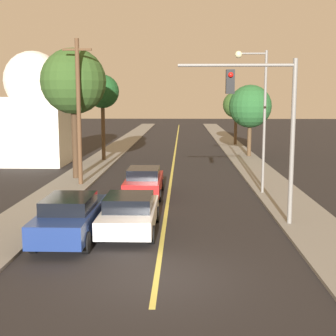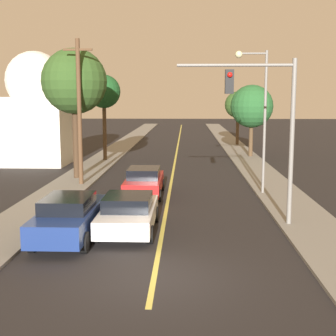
{
  "view_description": "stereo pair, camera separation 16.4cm",
  "coord_description": "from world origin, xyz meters",
  "px_view_note": "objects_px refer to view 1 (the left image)",
  "views": [
    {
      "loc": [
        0.71,
        -12.44,
        4.99
      ],
      "look_at": [
        0.0,
        10.02,
        1.6
      ],
      "focal_mm": 50.0,
      "sensor_mm": 36.0,
      "label": 1
    },
    {
      "loc": [
        0.88,
        -12.44,
        4.99
      ],
      "look_at": [
        0.0,
        10.02,
        1.6
      ],
      "focal_mm": 50.0,
      "sensor_mm": 36.0,
      "label": 2
    }
  ],
  "objects_px": {
    "utility_pole_left": "(79,110)",
    "car_near_lane_second": "(144,181)",
    "tree_left_far": "(102,92)",
    "tree_right_far": "(236,105)",
    "tree_left_near": "(74,82)",
    "car_near_lane_front": "(130,213)",
    "streetlamp_right": "(258,103)",
    "domed_building_left": "(35,110)",
    "traffic_signal_mast": "(267,114)",
    "tree_right_near": "(250,107)",
    "car_outer_lane_front": "(71,216)"
  },
  "relations": [
    {
      "from": "utility_pole_left",
      "to": "car_near_lane_second",
      "type": "bearing_deg",
      "value": -34.19
    },
    {
      "from": "car_near_lane_second",
      "to": "tree_left_far",
      "type": "height_order",
      "value": "tree_left_far"
    },
    {
      "from": "utility_pole_left",
      "to": "tree_right_far",
      "type": "distance_m",
      "value": 25.75
    },
    {
      "from": "tree_left_near",
      "to": "tree_left_far",
      "type": "height_order",
      "value": "tree_left_near"
    },
    {
      "from": "car_near_lane_front",
      "to": "utility_pole_left",
      "type": "xyz_separation_m",
      "value": [
        -3.84,
        9.15,
        3.58
      ]
    },
    {
      "from": "car_near_lane_second",
      "to": "utility_pole_left",
      "type": "xyz_separation_m",
      "value": [
        -3.84,
        2.61,
        3.57
      ]
    },
    {
      "from": "tree_right_far",
      "to": "streetlamp_right",
      "type": "bearing_deg",
      "value": -93.96
    },
    {
      "from": "tree_left_near",
      "to": "domed_building_left",
      "type": "height_order",
      "value": "domed_building_left"
    },
    {
      "from": "traffic_signal_mast",
      "to": "car_near_lane_front",
      "type": "bearing_deg",
      "value": -168.89
    },
    {
      "from": "tree_right_near",
      "to": "tree_right_far",
      "type": "xyz_separation_m",
      "value": [
        -0.06,
        9.84,
        -0.03
      ]
    },
    {
      "from": "car_near_lane_front",
      "to": "tree_left_near",
      "type": "relative_size",
      "value": 0.59
    },
    {
      "from": "traffic_signal_mast",
      "to": "tree_right_far",
      "type": "height_order",
      "value": "traffic_signal_mast"
    },
    {
      "from": "tree_right_near",
      "to": "domed_building_left",
      "type": "height_order",
      "value": "domed_building_left"
    },
    {
      "from": "streetlamp_right",
      "to": "tree_left_near",
      "type": "height_order",
      "value": "tree_left_near"
    },
    {
      "from": "car_outer_lane_front",
      "to": "tree_right_near",
      "type": "relative_size",
      "value": 0.83
    },
    {
      "from": "tree_left_near",
      "to": "tree_left_far",
      "type": "distance_m",
      "value": 8.49
    },
    {
      "from": "traffic_signal_mast",
      "to": "tree_right_near",
      "type": "xyz_separation_m",
      "value": [
        2.39,
        21.42,
        -0.11
      ]
    },
    {
      "from": "streetlamp_right",
      "to": "tree_right_far",
      "type": "relative_size",
      "value": 1.3
    },
    {
      "from": "traffic_signal_mast",
      "to": "streetlamp_right",
      "type": "relative_size",
      "value": 0.88
    },
    {
      "from": "car_near_lane_front",
      "to": "streetlamp_right",
      "type": "xyz_separation_m",
      "value": [
        5.75,
        7.01,
        3.97
      ]
    },
    {
      "from": "car_near_lane_second",
      "to": "tree_left_near",
      "type": "height_order",
      "value": "tree_left_near"
    },
    {
      "from": "domed_building_left",
      "to": "car_near_lane_front",
      "type": "bearing_deg",
      "value": -63.08
    },
    {
      "from": "car_near_lane_second",
      "to": "utility_pole_left",
      "type": "distance_m",
      "value": 5.86
    },
    {
      "from": "car_near_lane_second",
      "to": "traffic_signal_mast",
      "type": "distance_m",
      "value": 8.39
    },
    {
      "from": "car_near_lane_front",
      "to": "tree_right_near",
      "type": "bearing_deg",
      "value": 71.37
    },
    {
      "from": "car_near_lane_front",
      "to": "tree_right_far",
      "type": "height_order",
      "value": "tree_right_far"
    },
    {
      "from": "traffic_signal_mast",
      "to": "streetlamp_right",
      "type": "xyz_separation_m",
      "value": [
        0.58,
        6.0,
        0.33
      ]
    },
    {
      "from": "car_outer_lane_front",
      "to": "streetlamp_right",
      "type": "relative_size",
      "value": 0.68
    },
    {
      "from": "utility_pole_left",
      "to": "domed_building_left",
      "type": "bearing_deg",
      "value": 120.93
    },
    {
      "from": "car_outer_lane_front",
      "to": "tree_right_far",
      "type": "relative_size",
      "value": 0.89
    },
    {
      "from": "utility_pole_left",
      "to": "domed_building_left",
      "type": "distance_m",
      "value": 10.28
    },
    {
      "from": "traffic_signal_mast",
      "to": "tree_left_near",
      "type": "distance_m",
      "value": 14.17
    },
    {
      "from": "car_outer_lane_front",
      "to": "tree_left_near",
      "type": "height_order",
      "value": "tree_left_near"
    },
    {
      "from": "car_near_lane_front",
      "to": "utility_pole_left",
      "type": "bearing_deg",
      "value": 112.78
    },
    {
      "from": "domed_building_left",
      "to": "traffic_signal_mast",
      "type": "bearing_deg",
      "value": -49.85
    },
    {
      "from": "car_outer_lane_front",
      "to": "tree_left_near",
      "type": "xyz_separation_m",
      "value": [
        -2.58,
        12.17,
        5.09
      ]
    },
    {
      "from": "domed_building_left",
      "to": "car_near_lane_second",
      "type": "bearing_deg",
      "value": -51.39
    },
    {
      "from": "car_near_lane_second",
      "to": "utility_pole_left",
      "type": "relative_size",
      "value": 0.57
    },
    {
      "from": "tree_right_near",
      "to": "tree_left_far",
      "type": "bearing_deg",
      "value": -166.89
    },
    {
      "from": "utility_pole_left",
      "to": "tree_left_near",
      "type": "distance_m",
      "value": 2.7
    },
    {
      "from": "tree_left_near",
      "to": "car_near_lane_front",
      "type": "bearing_deg",
      "value": -67.84
    },
    {
      "from": "car_near_lane_second",
      "to": "tree_right_far",
      "type": "xyz_separation_m",
      "value": [
        7.5,
        25.73,
        3.48
      ]
    },
    {
      "from": "tree_right_far",
      "to": "domed_building_left",
      "type": "xyz_separation_m",
      "value": [
        -16.62,
        -14.31,
        -0.15
      ]
    },
    {
      "from": "car_near_lane_front",
      "to": "streetlamp_right",
      "type": "height_order",
      "value": "streetlamp_right"
    },
    {
      "from": "tree_left_far",
      "to": "traffic_signal_mast",
      "type": "bearing_deg",
      "value": -63.1
    },
    {
      "from": "car_outer_lane_front",
      "to": "tree_right_far",
      "type": "height_order",
      "value": "tree_right_far"
    },
    {
      "from": "traffic_signal_mast",
      "to": "tree_left_far",
      "type": "bearing_deg",
      "value": 116.9
    },
    {
      "from": "streetlamp_right",
      "to": "domed_building_left",
      "type": "xyz_separation_m",
      "value": [
        -14.87,
        10.95,
        -0.64
      ]
    },
    {
      "from": "tree_left_far",
      "to": "domed_building_left",
      "type": "distance_m",
      "value": 5.29
    },
    {
      "from": "tree_right_far",
      "to": "car_outer_lane_front",
      "type": "bearing_deg",
      "value": -105.92
    }
  ]
}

